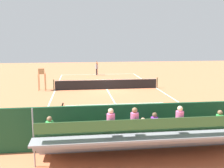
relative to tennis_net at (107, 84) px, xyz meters
The scene contains 13 objects.
ground_plane 0.50m from the tennis_net, ahead, with size 60.00×60.00×0.00m, color #CC7047.
court_line_markings 0.50m from the tennis_net, 90.00° to the right, with size 10.10×22.20×0.01m.
tennis_net is the anchor object (origin of this frame).
backdrop_wall 14.01m from the tennis_net, 90.00° to the left, with size 18.00×0.16×2.00m, color #1E4C2D.
bleacher_stand 15.39m from the tennis_net, 89.86° to the left, with size 9.06×2.40×2.48m.
umpire_chair 6.25m from the tennis_net, ahead, with size 0.67×0.67×2.14m.
courtside_bench 13.40m from the tennis_net, 98.04° to the left, with size 1.80×0.40×0.93m.
equipment_bag 13.40m from the tennis_net, 89.30° to the left, with size 0.90×0.36×0.36m, color #B22D2D.
tennis_player 10.30m from the tennis_net, 88.62° to the right, with size 0.44×0.56×1.93m.
tennis_racket 10.70m from the tennis_net, 86.45° to the right, with size 0.52×0.51×0.03m.
tennis_ball_near 6.51m from the tennis_net, 82.35° to the right, with size 0.07×0.07×0.07m, color #CCDB33.
tennis_ball_far 8.16m from the tennis_net, 79.14° to the right, with size 0.07×0.07×0.07m, color #CCDB33.
line_judge 13.71m from the tennis_net, 74.90° to the left, with size 0.39×0.54×1.93m.
Camera 1 is at (2.77, 25.36, 4.92)m, focal length 42.38 mm.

